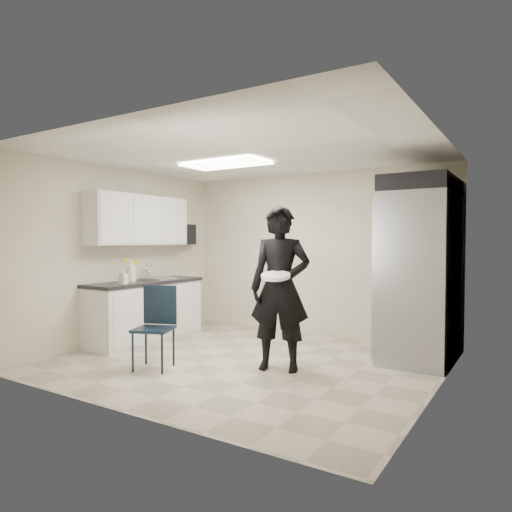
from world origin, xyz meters
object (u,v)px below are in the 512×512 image
Objects in this scene: commercial_fridge at (421,277)px; lower_counter at (146,312)px; man_tuxedo at (280,288)px; folding_chair at (154,329)px.

lower_counter is at bearing -164.12° from commercial_fridge.
man_tuxedo is at bearing -133.42° from commercial_fridge.
commercial_fridge reaches higher than lower_counter.
folding_chair is (1.21, -1.06, 0.04)m from lower_counter.
man_tuxedo is at bearing -6.71° from lower_counter.
man_tuxedo is at bearing 9.94° from folding_chair.
lower_counter is at bearing 117.65° from folding_chair.
lower_counter is 0.99× the size of man_tuxedo.
commercial_fridge is 3.39m from folding_chair.
folding_chair is 1.57m from man_tuxedo.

